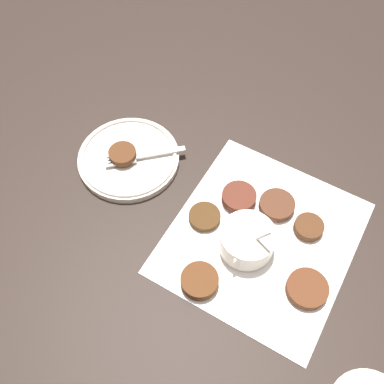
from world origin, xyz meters
TOP-DOWN VIEW (x-y plane):
  - ground_plane at (0.00, 0.00)m, footprint 4.00×4.00m
  - napkin at (0.01, 0.01)m, footprint 0.37×0.34m
  - sauce_bowl at (0.04, -0.01)m, footprint 0.11×0.10m
  - fritter_0 at (0.15, -0.05)m, footprint 0.07×0.07m
  - fritter_1 at (-0.05, -0.07)m, footprint 0.07×0.07m
  - fritter_2 at (0.02, -0.11)m, footprint 0.06×0.06m
  - fritter_3 at (-0.05, 0.08)m, footprint 0.06×0.06m
  - fritter_4 at (0.07, 0.12)m, footprint 0.07×0.07m
  - fritter_5 at (-0.07, 0.01)m, footprint 0.07×0.07m
  - serving_plate at (-0.02, -0.32)m, footprint 0.21×0.21m
  - fritter_on_plate at (-0.02, -0.32)m, footprint 0.06×0.06m
  - fork at (-0.03, -0.30)m, footprint 0.13×0.14m

SIDE VIEW (x-z plane):
  - ground_plane at x=0.00m, z-range 0.00..0.00m
  - napkin at x=0.01m, z-range 0.00..0.00m
  - fritter_2 at x=0.02m, z-range 0.00..0.02m
  - serving_plate at x=-0.02m, z-range 0.00..0.02m
  - fritter_5 at x=-0.07m, z-range 0.00..0.02m
  - fritter_4 at x=0.07m, z-range 0.00..0.02m
  - fritter_3 at x=-0.05m, z-range 0.00..0.02m
  - fritter_1 at x=-0.05m, z-range 0.00..0.02m
  - fritter_0 at x=0.15m, z-range 0.00..0.02m
  - fork at x=-0.03m, z-range 0.02..0.03m
  - sauce_bowl at x=0.04m, z-range -0.02..0.08m
  - fritter_on_plate at x=-0.02m, z-range 0.02..0.04m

